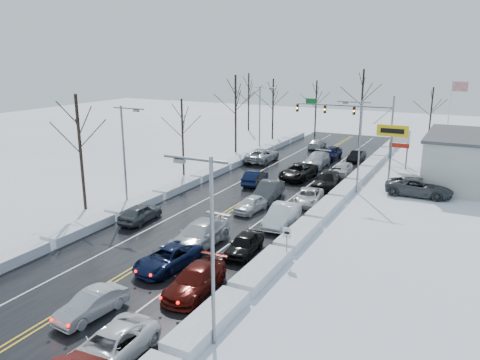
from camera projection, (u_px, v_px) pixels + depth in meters
The scene contains 43 objects.
ground at pixel (233, 208), 41.22m from camera, with size 160.00×160.00×0.00m, color white.
road_surface at pixel (243, 202), 42.94m from camera, with size 14.00×84.00×0.01m, color black.
snow_bank_left at pixel (175, 192), 46.28m from camera, with size 1.64×72.00×0.73m, color silver.
snow_bank_right at pixel (323, 215), 39.61m from camera, with size 1.64×72.00×0.73m, color silver.
traffic_signal_mast at pixel (354, 114), 62.36m from camera, with size 13.28×0.39×8.00m.
tires_plus_sign at pixel (392, 135), 49.08m from camera, with size 3.20×0.34×6.00m.
used_vehicles_sign at pixel (400, 141), 54.68m from camera, with size 2.20×0.22×4.65m.
speed_limit_sign at pixel (287, 238), 30.32m from camera, with size 0.55×0.09×2.35m.
flagpole at pixel (450, 114), 58.83m from camera, with size 1.87×1.20×10.00m.
streetlight_se at pixel (208, 237), 20.72m from camera, with size 3.20×0.25×9.00m.
streetlight_ne at pixel (358, 139), 44.80m from camera, with size 3.20×0.25×9.00m.
streetlight_sw at pixel (125, 149), 40.04m from camera, with size 3.20×0.25×9.00m.
streetlight_nw at pixel (261, 113), 64.12m from camera, with size 3.20×0.25×9.00m.
tree_left_b at pixel (79, 130), 39.29m from camera, with size 4.00×4.00×10.00m.
tree_left_c at pixel (182, 122), 51.17m from camera, with size 3.40×3.40×8.50m.
tree_left_d at pixel (236, 99), 63.15m from camera, with size 4.20×4.20×10.50m.
tree_left_e at pixel (273, 97), 73.48m from camera, with size 3.80×3.80×9.50m.
tree_far_a at pixel (249, 91), 81.71m from camera, with size 4.00×4.00×10.00m.
tree_far_b at pixel (316, 97), 77.48m from camera, with size 3.60×3.60×9.00m.
tree_far_c at pixel (363, 91), 71.89m from camera, with size 4.40×4.40×11.00m.
tree_far_d at pixel (432, 105), 69.25m from camera, with size 3.40×3.40×8.50m.
queued_car_1 at pixel (92, 316), 24.31m from camera, with size 1.40×4.02×1.33m, color #ACAEB4.
queued_car_2 at pixel (168, 268), 29.73m from camera, with size 2.30×4.99×1.39m, color #0B1333.
queued_car_3 at pixel (200, 246), 33.19m from camera, with size 2.40×5.90×1.71m, color silver.
queued_car_4 at pixel (251, 211), 40.50m from camera, with size 1.60×3.96×1.35m, color silver.
queued_car_5 at pixel (268, 199), 43.83m from camera, with size 1.77×5.07×1.67m, color #383B3C.
queued_car_6 at pixel (298, 179), 51.12m from camera, with size 2.72×5.90×1.64m, color black.
queued_car_7 at pixel (317, 166), 56.66m from camera, with size 2.33×5.74×1.67m, color #A6A8AE.
queued_car_8 at pixel (330, 159), 60.72m from camera, with size 1.96×4.86×1.66m, color black.
queued_car_11 at pixel (196, 292), 26.76m from camera, with size 2.07×5.10×1.48m, color #470D09.
queued_car_12 at pixel (244, 254), 31.85m from camera, with size 1.68×4.19×1.43m, color black.
queued_car_13 at pixel (282, 225), 37.20m from camera, with size 1.77×5.09×1.68m, color white.
queued_car_14 at pixel (308, 204), 42.59m from camera, with size 2.21×4.79×1.33m, color silver.
queued_car_15 at pixel (326, 188), 47.67m from camera, with size 2.21×5.43×1.57m, color black.
queued_car_16 at pixel (342, 175), 52.73m from camera, with size 1.69×4.19×1.43m, color silver.
queued_car_17 at pixel (356, 161), 59.42m from camera, with size 1.40×4.01×1.32m, color black.
oncoming_car_0 at pixel (255, 184), 48.90m from camera, with size 1.57×4.51×1.48m, color black.
oncoming_car_1 at pixel (262, 162), 59.16m from camera, with size 2.81×6.09×1.69m, color #A7AAAF.
oncoming_car_2 at pixel (317, 148), 67.54m from camera, with size 1.87×4.61×1.34m, color #B9B9BB.
oncoming_car_3 at pixel (141, 221), 38.04m from camera, with size 1.74×4.31×1.47m, color #46494C.
parked_car_0 at pixel (418, 196), 44.93m from camera, with size 2.83×6.14×1.71m, color #3E4043.
parked_car_1 at pixel (454, 190), 46.99m from camera, with size 2.41×5.94×1.72m, color #3D3F41.
parked_car_2 at pixel (439, 173), 53.35m from camera, with size 1.78×4.42×1.51m, color black.
Camera 1 is at (18.34, -34.59, 13.16)m, focal length 35.00 mm.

